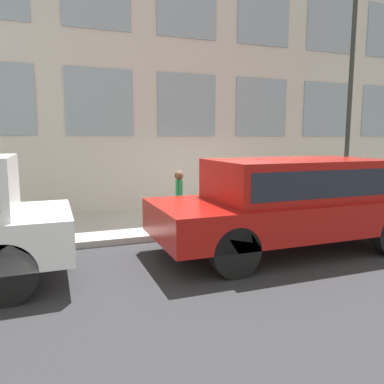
% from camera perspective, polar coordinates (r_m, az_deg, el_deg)
% --- Properties ---
extents(ground_plane, '(80.00, 80.00, 0.00)m').
position_cam_1_polar(ground_plane, '(8.46, 6.22, -6.37)').
color(ground_plane, '#2D2D30').
extents(sidewalk, '(3.00, 60.00, 0.13)m').
position_cam_1_polar(sidewalk, '(9.77, 2.25, -3.94)').
color(sidewalk, '#B2ADA3').
rests_on(sidewalk, ground_plane).
extents(building_facade, '(0.33, 40.00, 7.10)m').
position_cam_1_polar(building_facade, '(11.18, -1.05, 15.62)').
color(building_facade, beige).
rests_on(building_facade, ground_plane).
extents(fire_hydrant, '(0.28, 0.41, 0.81)m').
position_cam_1_polar(fire_hydrant, '(8.57, 1.95, -2.39)').
color(fire_hydrant, '#2D7260').
rests_on(fire_hydrant, sidewalk).
extents(person, '(0.31, 0.20, 1.27)m').
position_cam_1_polar(person, '(8.39, -1.99, -0.20)').
color(person, '#998466').
rests_on(person, sidewalk).
extents(parked_truck_red_near, '(2.06, 5.17, 1.73)m').
position_cam_1_polar(parked_truck_red_near, '(7.29, 15.07, -0.81)').
color(parked_truck_red_near, black).
rests_on(parked_truck_red_near, ground_plane).
extents(street_lamp, '(0.36, 0.36, 6.77)m').
position_cam_1_polar(street_lamp, '(11.35, 23.23, 18.36)').
color(street_lamp, '#2D332D').
rests_on(street_lamp, sidewalk).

